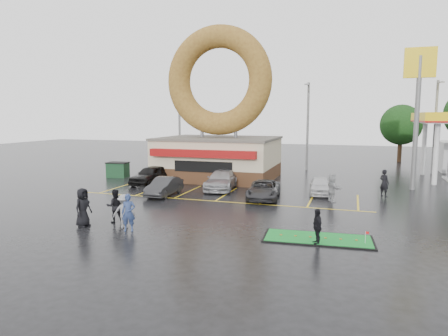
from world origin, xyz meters
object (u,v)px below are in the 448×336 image
(streetlight_left, at_px, (179,123))
(streetlight_right, at_px, (435,125))
(donut_shop, at_px, (219,129))
(dumpster, at_px, (118,170))
(car_silver, at_px, (222,180))
(person_blue, at_px, (128,213))
(car_black, at_px, (151,175))
(putting_green, at_px, (318,239))
(car_grey, at_px, (264,190))
(car_dgrey, at_px, (164,186))
(car_white, at_px, (320,185))
(shell_sign, at_px, (418,92))
(person_cameraman, at_px, (317,227))
(streetlight_mid, at_px, (308,124))

(streetlight_left, xyz_separation_m, streetlight_right, (26.00, 2.00, 0.00))
(donut_shop, bearing_deg, dumpster, -164.97)
(car_silver, relative_size, person_blue, 2.72)
(person_blue, bearing_deg, car_black, 92.21)
(streetlight_left, distance_m, putting_green, 29.00)
(person_blue, xyz_separation_m, putting_green, (8.93, 1.47, -0.88))
(car_grey, bearing_deg, car_black, 158.14)
(car_dgrey, bearing_deg, putting_green, -32.90)
(car_white, relative_size, dumpster, 2.06)
(car_dgrey, distance_m, putting_green, 13.32)
(car_grey, relative_size, person_blue, 2.43)
(donut_shop, bearing_deg, putting_green, -57.38)
(donut_shop, relative_size, car_dgrey, 3.48)
(shell_sign, bearing_deg, streetlight_left, 161.01)
(streetlight_right, relative_size, car_grey, 2.02)
(person_cameraman, bearing_deg, shell_sign, 136.90)
(streetlight_left, height_order, car_white, streetlight_left)
(shell_sign, distance_m, person_blue, 22.99)
(car_dgrey, xyz_separation_m, person_blue, (2.33, -8.55, 0.28))
(person_cameraman, bearing_deg, streetlight_mid, 164.59)
(donut_shop, bearing_deg, person_cameraman, -58.53)
(streetlight_right, xyz_separation_m, person_blue, (-17.74, -26.34, -3.87))
(streetlight_right, bearing_deg, car_silver, -140.02)
(donut_shop, height_order, streetlight_right, donut_shop)
(car_dgrey, height_order, car_silver, car_silver)
(streetlight_left, distance_m, streetlight_mid, 14.04)
(car_grey, xyz_separation_m, putting_green, (4.32, -8.16, -0.58))
(donut_shop, distance_m, car_dgrey, 9.69)
(car_silver, relative_size, dumpster, 2.76)
(person_cameraman, xyz_separation_m, dumpster, (-19.20, 14.25, -0.15))
(donut_shop, xyz_separation_m, person_cameraman, (10.20, -16.67, -3.66))
(streetlight_right, distance_m, car_white, 17.41)
(streetlight_mid, bearing_deg, car_dgrey, -115.68)
(shell_sign, height_order, putting_green, shell_sign)
(streetlight_right, height_order, car_grey, streetlight_right)
(person_blue, height_order, person_cameraman, person_blue)
(car_white, height_order, person_blue, person_blue)
(streetlight_mid, bearing_deg, car_black, -130.93)
(streetlight_left, xyz_separation_m, streetlight_mid, (14.00, 1.00, 0.00))
(streetlight_right, bearing_deg, dumpster, -157.91)
(shell_sign, height_order, streetlight_right, shell_sign)
(donut_shop, relative_size, putting_green, 2.67)
(streetlight_mid, height_order, putting_green, streetlight_mid)
(streetlight_left, distance_m, car_grey, 19.99)
(car_white, bearing_deg, car_black, 174.00)
(streetlight_left, distance_m, streetlight_right, 26.08)
(donut_shop, height_order, car_white, donut_shop)
(shell_sign, bearing_deg, person_cameraman, -110.29)
(streetlight_mid, relative_size, streetlight_right, 1.00)
(car_dgrey, bearing_deg, car_black, 128.18)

